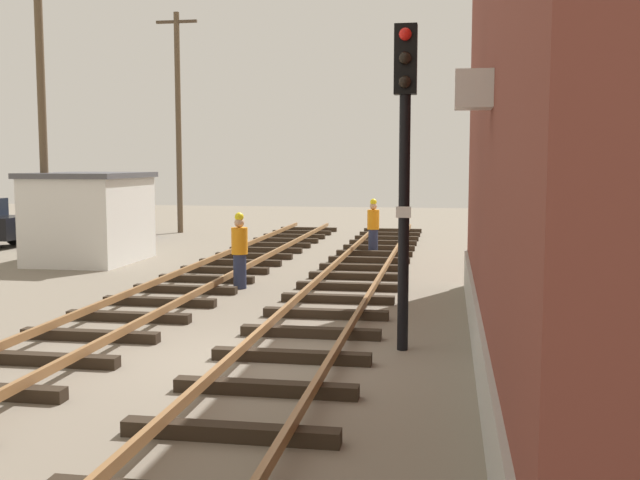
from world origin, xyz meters
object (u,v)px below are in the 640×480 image
object	(u,v)px
signal_mast	(405,148)
utility_pole_far	(178,119)
control_hut	(90,217)
parked_car_blue	(94,215)
utility_pole_near	(42,108)
track_worker_foreground	(373,227)
track_worker_distant	(240,251)

from	to	relation	value
signal_mast	utility_pole_far	world-z (taller)	utility_pole_far
control_hut	parked_car_blue	distance (m)	7.89
utility_pole_near	track_worker_foreground	size ratio (longest dim) A/B	4.78
utility_pole_near	utility_pole_far	xyz separation A→B (m)	(0.30, 10.66, 0.24)
control_hut	track_worker_distant	distance (m)	7.17
utility_pole_near	utility_pole_far	bearing A→B (deg)	88.39
utility_pole_far	utility_pole_near	bearing A→B (deg)	-91.61
control_hut	track_worker_distant	bearing A→B (deg)	-34.41
signal_mast	utility_pole_far	size ratio (longest dim) A/B	0.56
signal_mast	utility_pole_near	bearing A→B (deg)	142.41
signal_mast	utility_pole_far	distance (m)	22.12
utility_pole_far	track_worker_foreground	size ratio (longest dim) A/B	5.04
signal_mast	control_hut	world-z (taller)	signal_mast
track_worker_distant	track_worker_foreground	bearing A→B (deg)	70.76
control_hut	utility_pole_far	xyz separation A→B (m)	(-0.63, 9.73, 3.52)
control_hut	utility_pole_far	size ratio (longest dim) A/B	0.40
parked_car_blue	utility_pole_far	bearing A→B (deg)	43.70
signal_mast	track_worker_foreground	distance (m)	13.10
control_hut	utility_pole_near	bearing A→B (deg)	-135.02
control_hut	parked_car_blue	size ratio (longest dim) A/B	0.90
track_worker_foreground	track_worker_distant	world-z (taller)	same
signal_mast	track_worker_distant	distance (m)	7.34
signal_mast	track_worker_distant	bearing A→B (deg)	128.20
track_worker_distant	signal_mast	bearing A→B (deg)	-51.80
track_worker_distant	parked_car_blue	bearing A→B (deg)	129.73
control_hut	parked_car_blue	world-z (taller)	control_hut
utility_pole_far	track_worker_distant	world-z (taller)	utility_pole_far
utility_pole_near	track_worker_foreground	distance (m)	10.94
signal_mast	utility_pole_near	size ratio (longest dim) A/B	0.59
utility_pole_near	track_worker_distant	size ratio (longest dim) A/B	4.78
utility_pole_near	track_worker_distant	world-z (taller)	utility_pole_near
parked_car_blue	track_worker_foreground	world-z (taller)	track_worker_foreground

